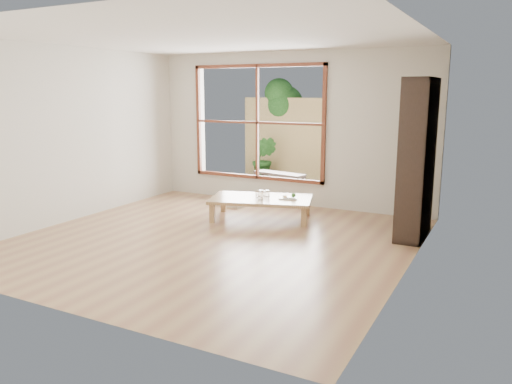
# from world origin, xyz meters

# --- Properties ---
(ground) EXTENTS (5.00, 5.00, 0.00)m
(ground) POSITION_xyz_m (0.00, 0.00, 0.00)
(ground) COLOR tan
(ground) RESTS_ON ground
(low_table) EXTENTS (1.72, 1.28, 0.33)m
(low_table) POSITION_xyz_m (0.05, 1.28, 0.29)
(low_table) COLOR tan
(low_table) RESTS_ON ground
(floor_cushion) EXTENTS (0.63, 0.63, 0.08)m
(floor_cushion) POSITION_xyz_m (-0.84, 1.97, 0.04)
(floor_cushion) COLOR silver
(floor_cushion) RESTS_ON ground
(bookshelf) EXTENTS (0.34, 0.95, 2.12)m
(bookshelf) POSITION_xyz_m (2.31, 1.38, 1.06)
(bookshelf) COLOR black
(bookshelf) RESTS_ON ground
(glass_tall) EXTENTS (0.08, 0.08, 0.15)m
(glass_tall) POSITION_xyz_m (0.11, 1.13, 0.41)
(glass_tall) COLOR silver
(glass_tall) RESTS_ON low_table
(glass_mid) EXTENTS (0.07, 0.07, 0.10)m
(glass_mid) POSITION_xyz_m (0.10, 1.39, 0.38)
(glass_mid) COLOR silver
(glass_mid) RESTS_ON low_table
(glass_short) EXTENTS (0.06, 0.06, 0.08)m
(glass_short) POSITION_xyz_m (0.03, 1.43, 0.37)
(glass_short) COLOR silver
(glass_short) RESTS_ON low_table
(glass_small) EXTENTS (0.07, 0.07, 0.09)m
(glass_small) POSITION_xyz_m (0.00, 1.27, 0.38)
(glass_small) COLOR silver
(glass_small) RESTS_ON low_table
(food_tray) EXTENTS (0.33, 0.28, 0.09)m
(food_tray) POSITION_xyz_m (0.46, 1.42, 0.36)
(food_tray) COLOR white
(food_tray) RESTS_ON low_table
(deck) EXTENTS (2.80, 2.00, 0.05)m
(deck) POSITION_xyz_m (-0.60, 3.56, 0.00)
(deck) COLOR #3C342B
(deck) RESTS_ON ground
(garden_bench) EXTENTS (1.11, 0.53, 0.34)m
(garden_bench) POSITION_xyz_m (-0.62, 3.41, 0.30)
(garden_bench) COLOR black
(garden_bench) RESTS_ON deck
(bamboo_fence) EXTENTS (2.80, 0.06, 1.80)m
(bamboo_fence) POSITION_xyz_m (-0.60, 4.56, 0.90)
(bamboo_fence) COLOR tan
(bamboo_fence) RESTS_ON ground
(shrub_right) EXTENTS (0.90, 0.80, 0.95)m
(shrub_right) POSITION_xyz_m (0.40, 4.28, 0.50)
(shrub_right) COLOR #2E6525
(shrub_right) RESTS_ON deck
(shrub_left) EXTENTS (0.56, 0.47, 0.96)m
(shrub_left) POSITION_xyz_m (-1.33, 4.16, 0.50)
(shrub_left) COLOR #2E6525
(shrub_left) RESTS_ON deck
(garden_tree) EXTENTS (1.04, 0.85, 2.22)m
(garden_tree) POSITION_xyz_m (-1.28, 4.86, 1.63)
(garden_tree) COLOR #4C3D2D
(garden_tree) RESTS_ON ground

